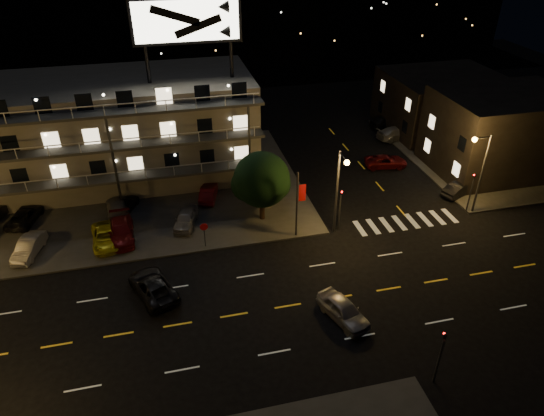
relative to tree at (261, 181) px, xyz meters
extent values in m
plane|color=black|center=(-2.63, -11.74, -4.10)|extent=(140.00, 140.00, 0.00)
cube|color=#363633|center=(-16.63, 8.26, -4.02)|extent=(44.00, 24.00, 0.15)
cube|color=#363633|center=(27.37, 8.26, -4.02)|extent=(16.00, 24.00, 0.15)
cube|color=gray|center=(-12.63, 12.26, 0.90)|extent=(28.00, 12.00, 10.00)
cube|color=gray|center=(-12.63, 12.26, 6.15)|extent=(28.00, 12.00, 0.50)
cube|color=#363633|center=(-12.63, 5.36, -0.95)|extent=(28.00, 1.80, 0.25)
cube|color=#363633|center=(-12.63, 5.36, 2.25)|extent=(28.00, 1.80, 0.25)
cube|color=#363633|center=(-12.63, 5.36, 5.45)|extent=(28.00, 1.80, 0.25)
cylinder|color=black|center=(-8.63, 10.26, 8.15)|extent=(0.36, 0.36, 3.50)
cylinder|color=black|center=(-0.63, 10.26, 8.15)|extent=(0.36, 0.36, 3.50)
cube|color=black|center=(-4.63, 10.26, 11.90)|extent=(10.20, 0.50, 4.20)
cube|color=#F0EACC|center=(-4.63, 9.96, 11.90)|extent=(9.60, 0.06, 3.60)
cube|color=black|center=(27.37, 4.26, 0.15)|extent=(14.00, 10.00, 8.50)
cube|color=black|center=(27.37, 16.26, -0.60)|extent=(14.00, 12.00, 7.00)
cylinder|color=#2D2D30|center=(5.87, -3.44, -0.10)|extent=(0.20, 0.20, 8.00)
cylinder|color=#2D2D30|center=(5.87, -4.24, 3.70)|extent=(0.12, 1.80, 0.12)
sphere|color=#FFAD3F|center=(5.87, -5.04, 3.60)|extent=(0.44, 0.44, 0.44)
cylinder|color=#2D2D30|center=(19.87, -3.44, -0.10)|extent=(0.20, 0.20, 8.00)
cylinder|color=#2D2D30|center=(19.07, -3.44, 3.70)|extent=(1.80, 0.12, 0.12)
sphere|color=#FFAD3F|center=(18.27, -3.44, 3.60)|extent=(0.44, 0.44, 0.44)
cylinder|color=#2D2D30|center=(6.37, -3.24, -2.30)|extent=(0.14, 0.14, 3.60)
imported|color=black|center=(6.37, -3.24, 0.00)|extent=(0.20, 0.16, 1.00)
sphere|color=#FF0C0C|center=(6.37, -3.36, -0.10)|extent=(0.14, 0.14, 0.14)
cylinder|color=#2D2D30|center=(6.37, -20.24, -2.30)|extent=(0.14, 0.14, 3.60)
imported|color=black|center=(6.37, -20.24, 0.00)|extent=(0.20, 0.16, 1.00)
sphere|color=#FF0C0C|center=(6.37, -20.12, -0.10)|extent=(0.14, 0.14, 0.14)
cylinder|color=#2D2D30|center=(19.37, -3.24, -2.30)|extent=(0.14, 0.14, 3.60)
imported|color=black|center=(19.37, -3.24, 0.00)|extent=(0.16, 0.20, 1.00)
sphere|color=#FF0C0C|center=(19.25, -3.24, -0.10)|extent=(0.14, 0.14, 0.14)
cylinder|color=#2D2D30|center=(2.37, -3.34, -0.90)|extent=(0.16, 0.16, 6.40)
cube|color=red|center=(2.82, -3.34, 0.30)|extent=(0.60, 0.04, 1.60)
cylinder|color=#2D2D30|center=(-5.63, -3.14, -3.00)|extent=(0.08, 0.08, 2.20)
cylinder|color=red|center=(-5.63, -3.19, -1.95)|extent=(0.91, 0.04, 0.91)
cylinder|color=black|center=(0.05, -0.01, -2.77)|extent=(0.49, 0.49, 2.34)
sphere|color=black|center=(0.05, -0.01, 0.16)|extent=(5.08, 5.08, 5.08)
sphere|color=black|center=(-1.13, 0.38, -0.43)|extent=(3.13, 3.13, 3.13)
sphere|color=black|center=(1.12, -0.40, -0.23)|extent=(2.93, 2.93, 2.93)
imported|color=gray|center=(-20.01, -0.84, -3.25)|extent=(2.43, 4.43, 1.38)
imported|color=gold|center=(-13.90, -0.74, -3.29)|extent=(2.69, 4.92, 1.31)
imported|color=#5F0D0F|center=(-12.60, -0.21, -3.19)|extent=(2.34, 5.28, 1.51)
imported|color=gray|center=(-6.93, 0.53, -3.24)|extent=(2.88, 4.48, 1.42)
imported|color=black|center=(-21.29, 4.46, -3.33)|extent=(3.18, 4.86, 1.24)
imported|color=gray|center=(-13.02, 3.73, -3.24)|extent=(2.51, 5.07, 1.42)
imported|color=black|center=(-12.32, 4.35, -3.31)|extent=(2.85, 4.05, 1.28)
imported|color=#5F0D0F|center=(-4.34, 4.69, -3.26)|extent=(2.44, 4.39, 1.37)
imported|color=black|center=(20.39, -0.19, -3.42)|extent=(4.35, 2.90, 1.36)
imported|color=#5F0D0F|center=(15.86, 7.32, -3.44)|extent=(5.00, 2.88, 1.31)
imported|color=gray|center=(20.50, 14.12, -3.32)|extent=(5.59, 2.95, 1.55)
imported|color=black|center=(20.86, 18.03, -3.33)|extent=(4.74, 2.60, 1.53)
imported|color=gray|center=(2.83, -13.84, -3.33)|extent=(3.16, 4.85, 1.54)
imported|color=black|center=(-10.14, -8.08, -3.37)|extent=(4.15, 5.78, 1.46)
camera|label=1|loc=(-7.90, -37.04, 20.80)|focal=32.00mm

